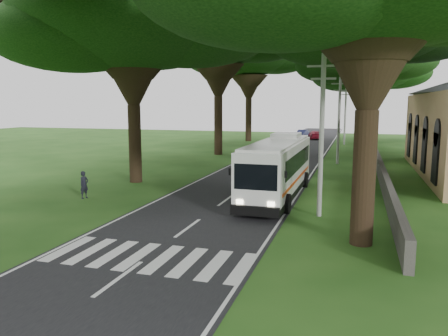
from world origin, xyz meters
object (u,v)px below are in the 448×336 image
(coach_bus, at_px, (278,167))
(pole_far, at_px, (345,114))
(pole_near, at_px, (322,133))
(distant_car_a, at_px, (270,144))
(distant_car_b, at_px, (302,134))
(pole_mid, at_px, (339,119))
(distant_car_c, at_px, (315,135))
(pedestrian, at_px, (84,185))

(coach_bus, bearing_deg, pole_far, 86.11)
(pole_near, height_order, distant_car_a, pole_near)
(coach_bus, distance_m, distant_car_a, 26.97)
(distant_car_b, bearing_deg, distant_car_a, -84.55)
(distant_car_a, xyz_separation_m, distant_car_b, (1.33, 20.54, -0.05))
(pole_near, relative_size, distant_car_a, 1.96)
(pole_mid, xyz_separation_m, distant_car_c, (-4.70, 28.12, -3.49))
(distant_car_b, bearing_deg, pedestrian, -88.41)
(pole_far, height_order, coach_bus, pole_far)
(pole_far, distance_m, distant_car_a, 13.32)
(coach_bus, xyz_separation_m, pedestrian, (-10.98, -3.73, -1.01))
(coach_bus, distance_m, distant_car_b, 47.11)
(distant_car_a, bearing_deg, pole_mid, 138.94)
(pole_mid, bearing_deg, coach_bus, -99.85)
(pedestrian, bearing_deg, distant_car_c, 2.70)
(coach_bus, relative_size, distant_car_c, 2.55)
(distant_car_b, distance_m, distant_car_c, 3.55)
(distant_car_b, relative_size, distant_car_c, 0.86)
(distant_car_c, height_order, pedestrian, pedestrian)
(pole_near, height_order, pole_mid, same)
(pole_near, bearing_deg, distant_car_c, 95.58)
(pole_near, distance_m, distant_car_b, 51.39)
(distant_car_b, bearing_deg, coach_bus, -75.66)
(distant_car_b, bearing_deg, pole_mid, -67.94)
(pole_mid, bearing_deg, pole_far, 90.00)
(pole_mid, distance_m, distant_car_c, 28.72)
(pole_near, relative_size, pole_far, 1.00)
(pedestrian, bearing_deg, coach_bus, -57.81)
(pole_far, xyz_separation_m, pedestrian, (-13.78, -39.85, -3.36))
(pole_far, height_order, pedestrian, pole_far)
(distant_car_b, bearing_deg, distant_car_c, -39.41)
(pole_near, bearing_deg, distant_car_b, 97.91)
(coach_bus, bearing_deg, pole_near, -53.63)
(distant_car_c, distance_m, pedestrian, 48.82)
(pole_far, relative_size, pedestrian, 4.87)
(pole_far, bearing_deg, distant_car_c, 120.08)
(coach_bus, relative_size, distant_car_a, 2.84)
(pole_mid, distance_m, distant_car_b, 31.77)
(coach_bus, bearing_deg, distant_car_c, 93.00)
(pedestrian, bearing_deg, pole_far, -5.66)
(pole_near, xyz_separation_m, distant_car_c, (-4.70, 48.12, -3.49))
(pedestrian, bearing_deg, distant_car_b, 5.85)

